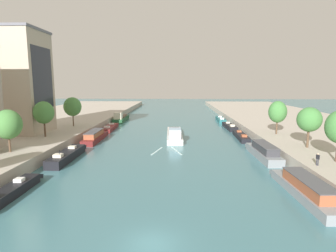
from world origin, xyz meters
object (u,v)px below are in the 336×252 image
object	(u,v)px
moored_boat_left_upstream	(9,193)
moored_boat_right_downstream	(306,189)
tree_right_by_lamp	(309,120)
moored_boat_left_end	(110,128)
moored_boat_right_upstream	(221,119)
tree_left_far	(73,107)
moored_boat_left_near	(67,155)
moored_boat_right_midway	(230,126)
moored_boat_right_end	(263,152)
moored_boat_right_gap_after	(241,136)
tree_left_second	(8,124)
person_on_quay	(318,158)
tree_right_past_mid	(278,112)
moored_boat_left_far	(121,118)
barge_midriver	(175,134)
tree_left_past_mid	(44,113)
moored_boat_left_gap_after	(95,136)

from	to	relation	value
moored_boat_left_upstream	moored_boat_right_downstream	world-z (taller)	moored_boat_right_downstream
moored_boat_left_upstream	tree_right_by_lamp	world-z (taller)	tree_right_by_lamp
moored_boat_left_end	moored_boat_right_upstream	size ratio (longest dim) A/B	1.03
moored_boat_right_downstream	tree_right_by_lamp	bearing A→B (deg)	65.08
tree_left_far	moored_boat_left_near	bearing A→B (deg)	-71.86
moored_boat_right_upstream	tree_right_by_lamp	size ratio (longest dim) A/B	1.88
moored_boat_right_downstream	moored_boat_right_midway	distance (m)	46.04
moored_boat_right_downstream	tree_right_by_lamp	distance (m)	18.03
moored_boat_right_end	tree_left_far	size ratio (longest dim) A/B	1.83
tree_left_far	moored_boat_right_gap_after	bearing A→B (deg)	-6.26
moored_boat_left_end	tree_left_second	xyz separation A→B (m)	(-7.34, -32.45, 5.66)
moored_boat_left_upstream	tree_right_by_lamp	bearing A→B (deg)	23.14
tree_right_by_lamp	person_on_quay	world-z (taller)	tree_right_by_lamp
tree_right_past_mid	moored_boat_left_far	bearing A→B (deg)	140.18
moored_boat_right_upstream	person_on_quay	size ratio (longest dim) A/B	7.61
moored_boat_left_far	tree_right_by_lamp	distance (m)	59.77
moored_boat_right_midway	moored_boat_right_gap_after	bearing A→B (deg)	-90.06
person_on_quay	tree_right_past_mid	bearing A→B (deg)	83.20
moored_boat_left_end	moored_boat_right_midway	xyz separation A→B (m)	(32.41, 2.62, 0.08)
barge_midriver	tree_left_second	world-z (taller)	tree_left_second
barge_midriver	moored_boat_left_near	world-z (taller)	barge_midriver
moored_boat_right_gap_after	tree_left_far	size ratio (longest dim) A/B	1.77
barge_midriver	moored_boat_right_gap_after	xyz separation A→B (m)	(14.94, 0.07, -0.35)
moored_boat_left_end	moored_boat_right_midway	distance (m)	32.52
moored_boat_right_gap_after	tree_left_past_mid	xyz separation A→B (m)	(-40.17, -9.22, 6.13)
moored_boat_right_midway	tree_left_past_mid	size ratio (longest dim) A/B	1.78
moored_boat_left_far	moored_boat_right_upstream	xyz separation A→B (m)	(32.66, 0.82, -0.41)
barge_midriver	moored_boat_right_upstream	distance (m)	32.10
tree_left_far	tree_right_past_mid	world-z (taller)	tree_left_far
moored_boat_right_upstream	tree_right_past_mid	size ratio (longest dim) A/B	1.82
moored_boat_left_upstream	tree_left_far	world-z (taller)	tree_left_far
moored_boat_left_far	tree_left_far	size ratio (longest dim) A/B	2.18
moored_boat_right_upstream	moored_boat_left_near	bearing A→B (deg)	-124.35
barge_midriver	moored_boat_right_downstream	bearing A→B (deg)	-65.76
moored_boat_left_far	moored_boat_right_end	bearing A→B (deg)	-53.26
barge_midriver	tree_right_past_mid	bearing A→B (deg)	-12.77
moored_boat_left_far	tree_left_far	world-z (taller)	tree_left_far
moored_boat_left_near	moored_boat_right_downstream	bearing A→B (deg)	-23.56
moored_boat_right_gap_after	tree_left_second	bearing A→B (deg)	-151.66
moored_boat_right_end	moored_boat_right_gap_after	bearing A→B (deg)	89.95
moored_boat_left_near	person_on_quay	world-z (taller)	person_on_quay
moored_boat_right_downstream	tree_left_second	distance (m)	41.20
moored_boat_right_upstream	tree_right_past_mid	xyz separation A→B (m)	(6.21, -33.24, 5.92)
moored_boat_left_near	moored_boat_right_end	bearing A→B (deg)	3.94
moored_boat_left_far	moored_boat_right_downstream	world-z (taller)	moored_boat_left_far
moored_boat_right_downstream	moored_boat_right_upstream	distance (m)	60.80
tree_left_past_mid	moored_boat_right_upstream	bearing A→B (deg)	43.20
moored_boat_left_end	moored_boat_left_upstream	bearing A→B (deg)	-90.21
moored_boat_left_gap_after	moored_boat_right_downstream	distance (m)	42.73
moored_boat_right_midway	person_on_quay	world-z (taller)	person_on_quay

